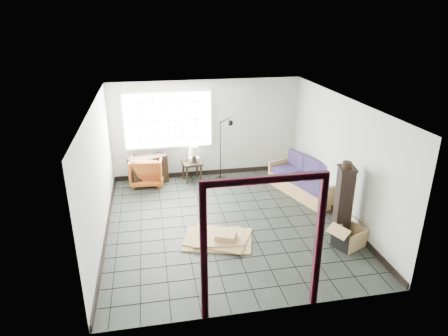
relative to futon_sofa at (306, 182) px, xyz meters
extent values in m
plane|color=black|center=(-2.21, -1.07, -0.32)|extent=(5.50, 5.50, 0.00)
cube|color=#A9B0A8|center=(-2.21, 1.68, 0.98)|extent=(5.00, 0.02, 2.60)
cube|color=#A9B0A8|center=(-2.21, -3.82, 0.98)|extent=(5.00, 0.02, 2.60)
cube|color=#A9B0A8|center=(-4.71, -1.07, 0.98)|extent=(0.02, 5.50, 2.60)
cube|color=#A9B0A8|center=(0.29, -1.07, 0.98)|extent=(0.02, 5.50, 2.60)
cube|color=white|center=(-2.21, -1.07, 2.28)|extent=(5.00, 5.50, 0.02)
cube|color=black|center=(-2.21, 1.66, -0.26)|extent=(4.95, 0.03, 0.12)
cube|color=black|center=(-4.69, -1.07, -0.26)|extent=(0.03, 5.45, 0.12)
cube|color=black|center=(0.27, -1.07, -0.26)|extent=(0.03, 5.45, 0.12)
cube|color=silver|center=(-3.21, 1.64, 1.28)|extent=(2.32, 0.06, 1.52)
cube|color=white|center=(-3.21, 1.60, 1.28)|extent=(2.20, 0.02, 1.40)
cube|color=#3D0D1C|center=(-3.06, -3.77, 0.73)|extent=(0.10, 0.08, 2.10)
cube|color=#3D0D1C|center=(-1.36, -3.77, 0.73)|extent=(0.10, 0.08, 2.10)
cube|color=#3D0D1C|center=(-2.21, -3.77, 1.83)|extent=(1.80, 0.08, 0.10)
cube|color=tan|center=(-0.06, -0.02, -0.15)|extent=(1.30, 2.00, 0.34)
cube|color=tan|center=(0.25, -0.93, -0.02)|extent=(0.72, 0.29, 0.60)
cube|color=tan|center=(-0.36, 0.89, -0.02)|extent=(0.72, 0.29, 0.60)
cube|color=tan|center=(0.26, 0.09, 0.20)|extent=(0.66, 1.79, 0.65)
cube|color=#20173B|center=(0.12, -0.61, 0.09)|extent=(0.83, 0.78, 0.15)
cube|color=#20173B|center=(0.38, -0.52, 0.32)|extent=(0.31, 0.61, 0.48)
cube|color=#20173B|center=(-0.08, -0.03, 0.09)|extent=(0.83, 0.78, 0.15)
cube|color=#20173B|center=(0.18, 0.06, 0.32)|extent=(0.31, 0.61, 0.48)
cube|color=#20173B|center=(-0.27, 0.56, 0.09)|extent=(0.83, 0.78, 0.15)
cube|color=#20173B|center=(-0.02, 0.64, 0.32)|extent=(0.31, 0.61, 0.48)
imported|color=maroon|center=(-3.83, 1.33, 0.10)|extent=(0.90, 0.85, 0.84)
cube|color=black|center=(-2.66, 1.33, 0.18)|extent=(0.54, 0.54, 0.06)
cube|color=black|center=(-2.82, 1.12, -0.08)|extent=(0.05, 0.05, 0.47)
cube|color=black|center=(-2.44, 1.17, -0.08)|extent=(0.05, 0.05, 0.47)
cube|color=black|center=(-2.88, 1.49, -0.08)|extent=(0.05, 0.05, 0.47)
cube|color=black|center=(-2.50, 1.55, -0.08)|extent=(0.05, 0.05, 0.47)
cylinder|color=black|center=(-2.60, 1.30, 0.28)|extent=(0.14, 0.14, 0.16)
cylinder|color=black|center=(-2.60, 1.30, 0.42)|extent=(0.03, 0.03, 0.11)
cone|color=beige|center=(-2.60, 1.30, 0.54)|extent=(0.36, 0.36, 0.22)
cube|color=silver|center=(-2.59, 1.41, 0.26)|extent=(0.28, 0.22, 0.10)
cylinder|color=black|center=(-2.73, 1.41, 0.26)|extent=(0.02, 0.06, 0.06)
cylinder|color=black|center=(-1.91, 1.27, -0.30)|extent=(0.28, 0.28, 0.03)
cylinder|color=black|center=(-1.91, 1.27, 0.49)|extent=(0.03, 0.03, 1.58)
cylinder|color=black|center=(-1.78, 1.23, 1.32)|extent=(0.27, 0.04, 0.14)
sphere|color=black|center=(-1.66, 1.18, 1.25)|extent=(0.15, 0.15, 0.14)
cube|color=black|center=(-3.80, 1.33, 0.06)|extent=(1.03, 0.72, 0.75)
cube|color=black|center=(-3.80, 1.33, 0.07)|extent=(0.95, 0.64, 0.03)
cube|color=black|center=(-0.06, -2.01, 0.41)|extent=(0.35, 0.42, 1.46)
cube|color=black|center=(-0.06, -2.01, 1.15)|extent=(0.39, 0.46, 0.04)
cylinder|color=black|center=(-0.10, -2.07, 1.23)|extent=(0.20, 0.20, 0.13)
cube|color=#997349|center=(-0.06, -2.39, -0.31)|extent=(0.66, 0.60, 0.02)
cube|color=black|center=(-0.30, -2.49, -0.14)|extent=(0.19, 0.40, 0.36)
cube|color=#997349|center=(0.19, -2.28, -0.14)|extent=(0.19, 0.40, 0.36)
cube|color=#997349|center=(0.03, -2.58, -0.14)|extent=(0.50, 0.23, 0.36)
cube|color=#997349|center=(-0.14, -2.19, -0.14)|extent=(0.50, 0.23, 0.36)
cube|color=#997349|center=(-0.37, -2.52, 0.11)|extent=(0.35, 0.47, 0.15)
cube|color=#997349|center=(0.25, -2.25, 0.11)|extent=(0.35, 0.47, 0.15)
cube|color=#997349|center=(-2.51, -1.73, -0.30)|extent=(1.53, 1.26, 0.03)
cube|color=#997349|center=(-2.51, -1.73, -0.28)|extent=(1.42, 1.29, 0.03)
cube|color=#997349|center=(-2.51, -1.73, -0.25)|extent=(1.07, 0.83, 0.03)
cube|color=#997349|center=(-2.37, -1.83, -0.18)|extent=(0.48, 0.44, 0.11)
camera|label=1|loc=(-3.66, -8.45, 3.93)|focal=32.00mm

